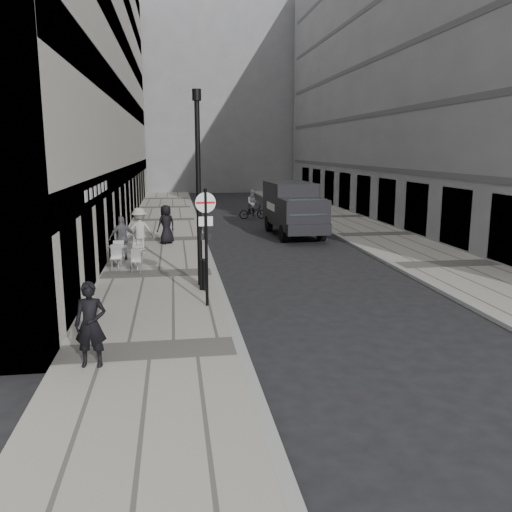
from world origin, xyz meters
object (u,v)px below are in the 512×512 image
Objects in this scene: sign_post at (206,232)px; panel_van at (293,206)px; walking_man at (91,325)px; lamppost at (198,179)px; cyclist at (253,208)px.

panel_van is (5.33, 12.89, -0.68)m from sign_post.
sign_post is (2.59, 4.03, 1.24)m from walking_man.
cyclist is at bearing 76.26° from lamppost.
panel_van is at bearing 70.77° from walking_man.
walking_man is 0.29× the size of lamppost.
panel_van is 7.27m from cyclist.
lamppost is 1.04× the size of panel_van.
walking_man is at bearing -109.16° from cyclist.
lamppost reaches higher than panel_van.
walking_man is 18.68m from panel_van.
lamppost is at bearing -118.90° from panel_van.
lamppost is 18.31m from cyclist.
panel_van is (7.92, 16.91, 0.55)m from walking_man.
lamppost is 3.23× the size of cyclist.
panel_van is at bearing -84.60° from cyclist.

